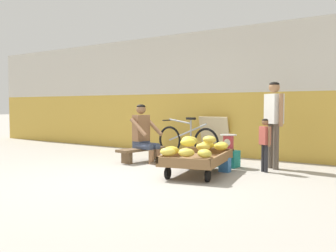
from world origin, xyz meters
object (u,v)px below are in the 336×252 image
banana_cart (198,160)px  low_bench (141,151)px  weighing_scale (228,142)px  plastic_crate (228,159)px  customer_adult (274,115)px  sign_board (215,136)px  vendor_seated (144,133)px  shopping_bag (225,165)px  customer_child (265,139)px  bicycle_near_left (187,140)px

banana_cart → low_bench: banana_cart is taller
banana_cart → weighing_scale: bearing=85.3°
plastic_crate → customer_adult: 1.12m
customer_adult → low_bench: bearing=-165.6°
plastic_crate → banana_cart: bearing=-94.7°
plastic_crate → sign_board: size_ratio=0.41×
vendor_seated → shopping_bag: bearing=-3.8°
banana_cart → customer_child: bearing=46.1°
shopping_bag → plastic_crate: bearing=109.4°
shopping_bag → customer_adult: bearing=53.8°
low_bench → vendor_seated: vendor_seated is taller
customer_adult → weighing_scale: bearing=-160.0°
weighing_scale → bicycle_near_left: (-1.43, 0.90, -0.10)m
vendor_seated → shopping_bag: 1.88m
vendor_seated → shopping_bag: vendor_seated is taller
plastic_crate → shopping_bag: bearing=-70.6°
bicycle_near_left → low_bench: bearing=-103.5°
sign_board → customer_child: (1.63, -1.36, 0.12)m
sign_board → customer_child: size_ratio=0.98×
low_bench → sign_board: bearing=62.6°
banana_cart → weighing_scale: 1.00m
low_bench → shopping_bag: (1.91, -0.14, -0.08)m
bicycle_near_left → customer_adult: 2.33m
weighing_scale → shopping_bag: bearing=-70.6°
plastic_crate → customer_child: 0.85m
banana_cart → bicycle_near_left: 2.31m
bicycle_near_left → sign_board: bearing=32.5°
weighing_scale → vendor_seated: bearing=-167.0°
low_bench → customer_child: bearing=5.3°
bicycle_near_left → customer_adult: size_ratio=1.08×
bicycle_near_left → customer_child: bearing=-25.5°
banana_cart → sign_board: 2.36m
bicycle_near_left → vendor_seated: bearing=-99.6°
customer_adult → customer_child: bearing=-91.4°
banana_cart → bicycle_near_left: bearing=125.7°
customer_child → customer_adult: bearing=88.6°
customer_child → vendor_seated: bearing=-174.1°
low_bench → bicycle_near_left: 1.30m
customer_adult → vendor_seated: bearing=-164.7°
low_bench → plastic_crate: 1.77m
weighing_scale → bicycle_near_left: bicycle_near_left is taller
sign_board → customer_child: bearing=-39.8°
low_bench → bicycle_near_left: size_ratio=0.68×
low_bench → sign_board: sign_board is taller
customer_adult → plastic_crate: bearing=-160.1°
low_bench → weighing_scale: bearing=11.9°
vendor_seated → plastic_crate: (1.64, 0.38, -0.42)m
weighing_scale → shopping_bag: size_ratio=1.25×
shopping_bag → weighing_scale: bearing=109.4°
low_bench → vendor_seated: 0.38m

